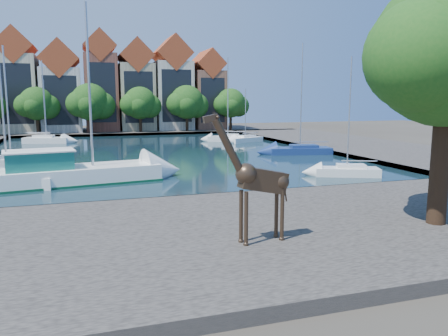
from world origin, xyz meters
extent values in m
plane|color=#38332B|center=(0.00, 0.00, 0.00)|extent=(160.00, 160.00, 0.00)
cube|color=black|center=(0.00, 24.00, 0.04)|extent=(38.00, 50.00, 0.08)
cube|color=#4E4944|center=(0.00, -7.00, 0.25)|extent=(50.00, 14.00, 0.50)
cube|color=#4E4944|center=(0.00, 56.00, 0.25)|extent=(60.00, 16.00, 0.50)
cube|color=#4E4944|center=(25.00, 24.00, 0.25)|extent=(14.00, 52.00, 0.50)
cylinder|color=#332114|center=(7.50, -9.00, 3.25)|extent=(0.80, 0.80, 5.50)
sphere|color=#1B4F16|center=(5.74, -9.40, 7.60)|extent=(4.48, 4.48, 4.48)
cube|color=beige|center=(-17.00, 56.00, 6.75)|extent=(5.88, 9.00, 12.50)
cube|color=#A64521|center=(-17.00, 56.00, 14.32)|extent=(5.94, 9.18, 5.94)
cube|color=black|center=(-17.00, 51.52, 6.75)|extent=(4.80, 0.05, 9.38)
cube|color=beige|center=(-10.50, 56.00, 5.75)|extent=(6.37, 9.00, 10.50)
cube|color=#A64521|center=(-10.50, 56.00, 12.43)|extent=(6.43, 9.18, 6.43)
cube|color=black|center=(-10.50, 51.52, 5.75)|extent=(5.20, 0.05, 7.88)
cube|color=brown|center=(-4.00, 56.00, 7.00)|extent=(5.39, 9.00, 13.00)
cube|color=#A64521|center=(-4.00, 56.00, 14.71)|extent=(5.44, 9.18, 5.44)
cube|color=black|center=(-4.00, 51.52, 7.00)|extent=(4.40, 0.05, 9.75)
cube|color=tan|center=(2.00, 56.00, 6.25)|extent=(5.88, 9.00, 11.50)
cube|color=#A64521|center=(2.00, 56.00, 13.32)|extent=(5.94, 9.18, 5.94)
cube|color=black|center=(2.00, 51.52, 6.25)|extent=(4.80, 0.05, 8.62)
cube|color=beige|center=(8.50, 56.00, 6.50)|extent=(6.37, 9.00, 12.00)
cube|color=#A64521|center=(8.50, 56.00, 13.93)|extent=(6.43, 9.18, 6.43)
cube|color=black|center=(8.50, 51.52, 6.50)|extent=(5.20, 0.05, 9.00)
cube|color=brown|center=(15.00, 56.00, 5.75)|extent=(5.39, 9.00, 10.50)
cube|color=#A64521|center=(15.00, 56.00, 12.21)|extent=(5.44, 9.18, 5.44)
cube|color=black|center=(15.00, 51.52, 5.75)|extent=(4.40, 0.05, 7.88)
cylinder|color=#332114|center=(-14.00, 50.50, 2.10)|extent=(0.50, 0.50, 3.20)
sphere|color=#144113|center=(-14.00, 50.50, 5.26)|extent=(5.20, 5.20, 5.20)
sphere|color=#144113|center=(-12.44, 50.80, 4.74)|extent=(3.90, 3.90, 3.90)
sphere|color=#144113|center=(-15.43, 50.10, 5.00)|extent=(3.64, 3.64, 3.64)
cylinder|color=#332114|center=(-6.00, 50.50, 2.10)|extent=(0.50, 0.50, 3.20)
sphere|color=#144113|center=(-6.00, 50.50, 5.50)|extent=(6.00, 6.00, 6.00)
sphere|color=#144113|center=(-4.20, 50.80, 4.90)|extent=(4.50, 4.50, 4.50)
sphere|color=#144113|center=(-7.65, 50.10, 5.20)|extent=(4.20, 4.20, 4.20)
cylinder|color=#332114|center=(2.00, 50.50, 2.10)|extent=(0.50, 0.50, 3.20)
sphere|color=#144113|center=(2.00, 50.50, 5.32)|extent=(5.40, 5.40, 5.40)
sphere|color=#144113|center=(3.62, 50.80, 4.78)|extent=(4.05, 4.05, 4.05)
sphere|color=#144113|center=(0.51, 50.10, 5.05)|extent=(3.78, 3.78, 3.78)
cylinder|color=#332114|center=(10.00, 50.50, 2.10)|extent=(0.50, 0.50, 3.20)
sphere|color=#144113|center=(10.00, 50.50, 5.44)|extent=(5.80, 5.80, 5.80)
sphere|color=#144113|center=(11.74, 50.80, 4.86)|extent=(4.35, 4.35, 4.35)
sphere|color=#144113|center=(8.40, 50.10, 5.15)|extent=(4.06, 4.06, 4.06)
cylinder|color=#332114|center=(18.00, 50.50, 2.10)|extent=(0.50, 0.50, 3.20)
sphere|color=#144113|center=(18.00, 50.50, 5.26)|extent=(5.20, 5.20, 5.20)
sphere|color=#144113|center=(19.56, 50.80, 4.74)|extent=(3.90, 3.90, 3.90)
sphere|color=#144113|center=(16.57, 50.10, 5.00)|extent=(3.64, 3.64, 3.64)
cylinder|color=#3A2A1D|center=(-1.53, -9.24, 1.52)|extent=(0.16, 0.16, 2.04)
cylinder|color=#3A2A1D|center=(-1.58, -8.81, 1.52)|extent=(0.16, 0.16, 2.04)
cylinder|color=#3A2A1D|center=(0.01, -9.06, 1.52)|extent=(0.16, 0.16, 2.04)
cylinder|color=#3A2A1D|center=(-0.03, -8.64, 1.52)|extent=(0.16, 0.16, 2.04)
cube|color=#3A2A1D|center=(-0.73, -8.93, 2.88)|extent=(2.02, 0.75, 1.19)
cylinder|color=#3A2A1D|center=(-2.17, -9.09, 4.20)|extent=(1.33, 0.44, 2.11)
cube|color=#3A2A1D|center=(-2.86, -9.17, 5.24)|extent=(0.58, 0.24, 0.32)
cube|color=white|center=(-8.00, 7.86, 0.81)|extent=(12.22, 5.21, 1.45)
cube|color=#166155|center=(-10.07, 7.55, 1.76)|extent=(4.52, 3.21, 1.34)
cylinder|color=#B2B2B7|center=(-6.62, 8.07, 6.79)|extent=(0.18, 0.18, 11.19)
cube|color=white|center=(-12.00, 7.15, 0.57)|extent=(5.93, 2.82, 0.99)
cube|color=white|center=(-12.00, 7.15, 0.90)|extent=(2.67, 1.75, 0.55)
cylinder|color=#B2B2B7|center=(-12.00, 7.15, 6.09)|extent=(0.13, 0.13, 10.47)
cube|color=navy|center=(-12.00, 9.05, 0.51)|extent=(7.40, 3.60, 0.87)
cube|color=navy|center=(-12.00, 9.05, 0.80)|extent=(3.34, 2.22, 0.48)
cylinder|color=#B2B2B7|center=(-12.00, 9.05, 5.11)|extent=(0.12, 0.12, 8.70)
cube|color=white|center=(-12.00, 39.13, 0.58)|extent=(6.12, 3.40, 0.99)
cube|color=white|center=(-12.00, 39.13, 0.91)|extent=(2.81, 2.00, 0.55)
cylinder|color=#B2B2B7|center=(-12.00, 39.13, 5.90)|extent=(0.13, 0.13, 10.10)
cube|color=silver|center=(-12.00, 40.06, 0.50)|extent=(5.78, 3.77, 0.85)
cube|color=silver|center=(-12.00, 40.06, 0.79)|extent=(2.71, 2.11, 0.47)
cylinder|color=#B2B2B7|center=(-12.00, 40.06, 4.63)|extent=(0.11, 0.11, 7.78)
cube|color=white|center=(12.00, 4.70, 0.49)|extent=(5.09, 3.42, 0.82)
cube|color=white|center=(12.00, 4.70, 0.76)|extent=(2.40, 1.90, 0.46)
cylinder|color=#B2B2B7|center=(12.00, 4.70, 4.88)|extent=(0.11, 0.11, 8.33)
cube|color=navy|center=(14.95, 18.03, 0.53)|extent=(6.91, 3.61, 0.91)
cube|color=navy|center=(14.95, 18.03, 0.84)|extent=(3.15, 2.17, 0.50)
cylinder|color=#B2B2B7|center=(14.95, 18.03, 6.24)|extent=(0.12, 0.12, 10.92)
cube|color=silver|center=(12.00, 33.93, 0.56)|extent=(5.77, 3.94, 0.96)
cube|color=silver|center=(12.00, 33.93, 0.88)|extent=(2.73, 2.18, 0.53)
cylinder|color=#B2B2B7|center=(12.00, 33.93, 6.19)|extent=(0.13, 0.13, 10.72)
cube|color=white|center=(14.08, 32.53, 0.50)|extent=(5.48, 3.63, 0.83)
cube|color=white|center=(14.08, 32.53, 0.77)|extent=(2.58, 2.03, 0.46)
cylinder|color=#B2B2B7|center=(14.08, 32.53, 4.03)|extent=(0.11, 0.11, 6.60)
camera|label=1|loc=(-7.09, -23.90, 5.90)|focal=35.00mm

